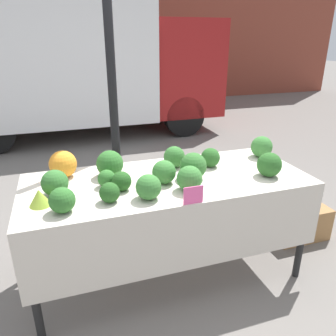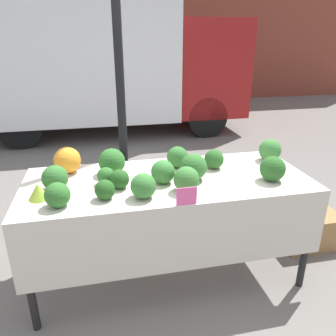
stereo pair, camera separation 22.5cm
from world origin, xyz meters
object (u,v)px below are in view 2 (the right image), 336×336
Objects in this scene: produce_crate at (310,230)px; orange_cauliflower at (67,160)px; parked_truck at (102,55)px; price_sign at (187,196)px.

orange_cauliflower is at bearing 175.35° from produce_crate.
produce_crate is at bearing -69.97° from parked_truck.
produce_crate is at bearing -4.65° from orange_cauliflower.
price_sign is (0.31, -4.84, -0.56)m from parked_truck.
parked_truck is 4.80m from produce_crate.
price_sign is 0.25× the size of produce_crate.
orange_cauliflower reaches higher than price_sign.
produce_crate is (1.58, -4.35, -1.27)m from parked_truck.
parked_truck is at bearing 110.03° from produce_crate.
parked_truck is 4.24m from orange_cauliflower.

